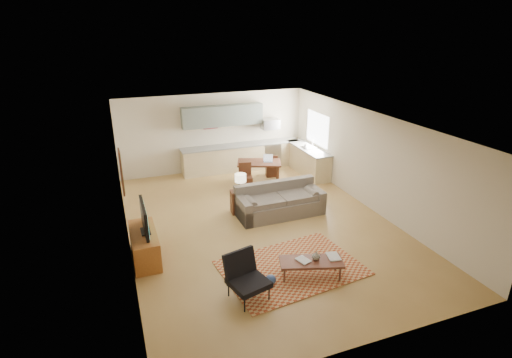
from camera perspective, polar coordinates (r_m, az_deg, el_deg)
name	(u,v)px	position (r m, az deg, el deg)	size (l,w,h in m)	color
room	(260,176)	(9.87, 0.61, 0.49)	(9.00, 9.00, 9.00)	olive
kitchen_counter_back	(241,157)	(14.17, -2.11, 3.18)	(4.26, 0.64, 0.92)	tan
kitchen_counter_right	(308,160)	(13.91, 7.42, 2.66)	(0.64, 2.26, 0.92)	tan
kitchen_range	(270,154)	(14.54, 2.01, 3.62)	(0.62, 0.62, 0.90)	#A5A8AD
kitchen_microwave	(270,124)	(14.26, 2.04, 7.85)	(0.62, 0.40, 0.35)	#A5A8AD
upper_cabinets	(223,116)	(13.75, -4.79, 9.00)	(2.80, 0.34, 0.70)	slate
window_right	(317,129)	(13.74, 8.76, 7.10)	(0.02, 1.40, 1.05)	white
wall_art_left	(122,172)	(10.07, -18.64, 0.96)	(0.06, 0.42, 1.10)	olive
triptych	(210,122)	(13.83, -6.54, 8.15)	(1.70, 0.04, 0.50)	beige
rug	(291,268)	(8.72, 5.09, -12.52)	(2.85, 1.98, 0.02)	maroon
sofa	(280,200)	(10.78, 3.46, -3.04)	(2.43, 1.06, 0.85)	#62584D
coffee_table	(311,269)	(8.41, 7.83, -12.58)	(1.28, 0.51, 0.39)	#4C2418
book_a	(299,262)	(8.22, 6.18, -11.70)	(0.29, 0.34, 0.03)	maroon
book_b	(328,257)	(8.46, 10.20, -10.91)	(0.31, 0.38, 0.03)	navy
vase	(316,255)	(8.32, 8.57, -10.74)	(0.18, 0.18, 0.18)	black
armchair	(249,279)	(7.63, -1.08, -14.05)	(0.77, 0.77, 0.88)	black
tv_credenza	(145,245)	(9.19, -15.63, -9.11)	(0.54, 1.42, 0.65)	brown
tv	(144,218)	(8.89, -15.70, -5.42)	(0.11, 1.09, 0.65)	black
console_table	(241,201)	(10.95, -2.19, -3.23)	(0.54, 0.36, 0.63)	#3A1D11
table_lamp	(241,182)	(10.73, -2.23, -0.47)	(0.31, 0.31, 0.50)	beige
dining_table	(259,172)	(12.99, 0.44, 0.99)	(1.39, 0.80, 0.70)	#3A1D11
dining_chair_near	(246,177)	(12.41, -1.49, 0.32)	(0.40, 0.42, 0.83)	#3A1D11
dining_chair_far	(271,165)	(13.55, 2.22, 2.01)	(0.37, 0.39, 0.78)	#3A1D11
laptop	(268,158)	(12.86, 1.76, 2.95)	(0.30, 0.22, 0.22)	#A5A8AD
soap_bottle	(306,145)	(13.70, 7.15, 4.82)	(0.10, 0.10, 0.19)	beige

